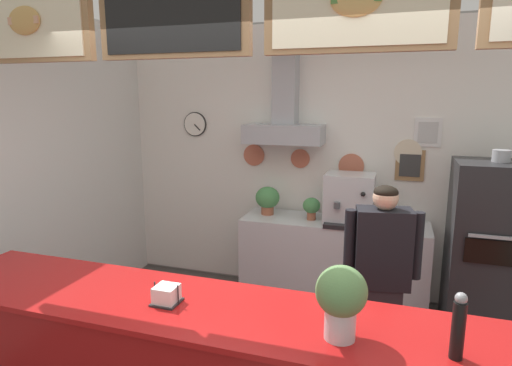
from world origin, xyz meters
The scene contains 11 objects.
back_wall_assembly centered at (-0.03, 2.18, 1.54)m, with size 4.68×2.59×2.90m.
back_prep_counter centered at (0.13, 1.93, 0.44)m, with size 1.85×0.56×0.90m.
pizza_oven centered at (1.51, 1.66, 0.80)m, with size 0.68×0.65×1.70m.
shop_worker centered at (0.64, 0.73, 0.82)m, with size 0.53×0.28×1.54m.
espresso_machine centered at (0.28, 1.91, 1.14)m, with size 0.47×0.45×0.49m.
potted_oregano centered at (-0.58, 1.96, 1.07)m, with size 0.25×0.25×0.30m.
potted_thyme centered at (0.60, 1.93, 1.02)m, with size 0.14×0.14×0.20m.
potted_basil centered at (-0.10, 1.91, 1.04)m, with size 0.18×0.18×0.23m.
basil_vase centered at (0.50, -0.48, 1.24)m, with size 0.23×0.23×0.35m.
napkin_holder centered at (-0.42, -0.42, 1.10)m, with size 0.15×0.14×0.11m.
pepper_grinder centered at (0.99, -0.48, 1.20)m, with size 0.06×0.06×0.30m.
Camera 1 is at (0.70, -2.31, 2.13)m, focal length 30.48 mm.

